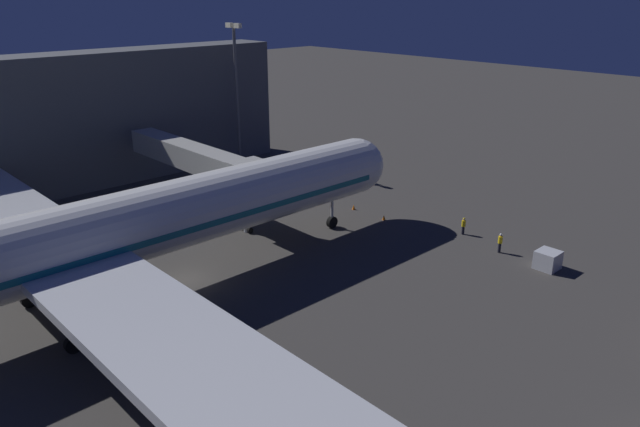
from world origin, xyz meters
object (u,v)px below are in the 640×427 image
(baggage_container_near_belt, at_px, (548,260))
(ground_crew_near_nose_gear, at_px, (463,225))
(apron_floodlight_mast, at_px, (236,86))
(traffic_cone_nose_port, at_px, (384,217))
(jet_bridge, at_px, (203,161))
(ground_crew_marshaller_fwd, at_px, (500,242))
(airliner_at_gate, at_px, (55,249))
(traffic_cone_nose_starboard, at_px, (354,207))

(baggage_container_near_belt, bearing_deg, ground_crew_near_nose_gear, -7.82)
(baggage_container_near_belt, bearing_deg, apron_floodlight_mast, -0.22)
(ground_crew_near_nose_gear, relative_size, traffic_cone_nose_port, 3.18)
(baggage_container_near_belt, xyz_separation_m, traffic_cone_nose_port, (17.46, 1.42, -0.54))
(traffic_cone_nose_port, bearing_deg, jet_bridge, 40.64)
(apron_floodlight_mast, bearing_deg, ground_crew_marshaller_fwd, 179.75)
(jet_bridge, distance_m, traffic_cone_nose_port, 20.00)
(airliner_at_gate, xyz_separation_m, jet_bridge, (12.37, -20.03, 0.09))
(jet_bridge, xyz_separation_m, traffic_cone_nose_starboard, (-10.17, -12.51, -5.61))
(traffic_cone_nose_port, bearing_deg, apron_floodlight_mast, -3.29)
(ground_crew_marshaller_fwd, bearing_deg, airliner_at_gate, 66.15)
(airliner_at_gate, relative_size, traffic_cone_nose_port, 122.25)
(ground_crew_marshaller_fwd, bearing_deg, jet_bridge, 26.94)
(traffic_cone_nose_port, relative_size, traffic_cone_nose_starboard, 1.00)
(apron_floodlight_mast, height_order, traffic_cone_nose_starboard, apron_floodlight_mast)
(ground_crew_near_nose_gear, bearing_deg, ground_crew_marshaller_fwd, 164.81)
(apron_floodlight_mast, distance_m, traffic_cone_nose_port, 29.70)
(traffic_cone_nose_starboard, bearing_deg, ground_crew_near_nose_gear, -167.60)
(apron_floodlight_mast, xyz_separation_m, traffic_cone_nose_port, (-27.70, 1.59, -10.59))
(ground_crew_near_nose_gear, distance_m, traffic_cone_nose_port, 8.46)
(airliner_at_gate, bearing_deg, apron_floodlight_mast, -53.23)
(ground_crew_near_nose_gear, bearing_deg, jet_bridge, 34.03)
(airliner_at_gate, distance_m, ground_crew_marshaller_fwd, 37.41)
(ground_crew_near_nose_gear, distance_m, ground_crew_marshaller_fwd, 5.01)
(airliner_at_gate, height_order, ground_crew_marshaller_fwd, airliner_at_gate)
(ground_crew_near_nose_gear, bearing_deg, traffic_cone_nose_starboard, 12.40)
(baggage_container_near_belt, distance_m, traffic_cone_nose_starboard, 21.91)
(baggage_container_near_belt, relative_size, ground_crew_near_nose_gear, 1.07)
(airliner_at_gate, xyz_separation_m, traffic_cone_nose_port, (-2.20, -32.53, -5.52))
(airliner_at_gate, xyz_separation_m, apron_floodlight_mast, (25.50, -34.12, 5.07))
(jet_bridge, height_order, apron_floodlight_mast, apron_floodlight_mast)
(baggage_container_near_belt, height_order, ground_crew_near_nose_gear, ground_crew_near_nose_gear)
(jet_bridge, xyz_separation_m, baggage_container_near_belt, (-32.03, -13.92, -5.07))
(airliner_at_gate, distance_m, baggage_container_near_belt, 39.55)
(apron_floodlight_mast, xyz_separation_m, ground_crew_marshaller_fwd, (-40.51, 0.18, -9.82))
(ground_crew_near_nose_gear, bearing_deg, traffic_cone_nose_port, 18.83)
(jet_bridge, bearing_deg, traffic_cone_nose_port, -139.36)
(ground_crew_marshaller_fwd, xyz_separation_m, traffic_cone_nose_starboard, (17.21, 1.41, -0.77))
(ground_crew_marshaller_fwd, distance_m, traffic_cone_nose_port, 12.91)
(ground_crew_near_nose_gear, height_order, traffic_cone_nose_starboard, ground_crew_near_nose_gear)
(baggage_container_near_belt, bearing_deg, ground_crew_marshaller_fwd, 0.10)
(ground_crew_marshaller_fwd, bearing_deg, ground_crew_near_nose_gear, -15.19)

